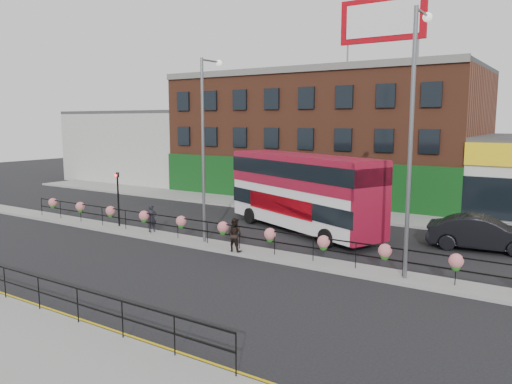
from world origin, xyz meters
The scene contains 17 objects.
ground centered at (0.00, 0.00, 0.00)m, with size 120.00×120.00×0.00m, color black.
north_pavement centered at (0.00, 12.00, 0.07)m, with size 60.00×4.00×0.15m, color gray.
median centered at (0.00, 0.00, 0.07)m, with size 60.00×1.60×0.15m, color gray.
yellow_line_inner centered at (0.00, -9.70, 0.01)m, with size 60.00×0.10×0.01m, color gold.
yellow_line_outer centered at (0.00, -9.88, 0.01)m, with size 60.00×0.10×0.01m, color gold.
brick_building centered at (-4.00, 19.96, 5.13)m, with size 25.00×12.21×10.30m.
warehouse_west centered at (-24.25, 20.00, 3.65)m, with size 15.50×12.00×7.30m.
billboard centered at (2.50, 14.99, 13.18)m, with size 6.00×0.29×4.40m.
median_railing centered at (0.00, 0.00, 1.05)m, with size 30.04×0.56×1.23m.
south_railing centered at (-2.00, -10.10, 0.96)m, with size 20.04×0.05×1.12m.
double_decker_bus centered at (1.52, 5.49, 2.72)m, with size 11.06×6.76×4.43m.
car centered at (10.88, 6.75, 0.85)m, with size 5.34×2.47×1.70m, color black.
pedestrian_a centered at (-5.27, 0.36, 0.91)m, with size 0.56×0.66×1.53m, color black.
pedestrian_b centered at (1.10, -0.55, 0.96)m, with size 0.82×0.65×1.62m, color black.
lamp_column_west centered at (-1.33, 0.40, 5.65)m, with size 0.33×1.63×9.28m.
lamp_column_east centered at (9.14, 0.11, 6.32)m, with size 0.37×1.83×10.42m.
traffic_light_median centered at (-8.00, 0.39, 2.47)m, with size 0.15×0.28×3.65m.
Camera 1 is at (14.67, -19.39, 6.34)m, focal length 35.00 mm.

